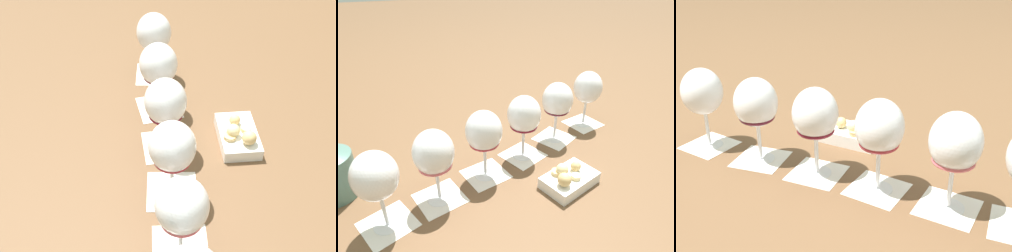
{
  "view_description": "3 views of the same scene",
  "coord_description": "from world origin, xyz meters",
  "views": [
    {
      "loc": [
        -0.65,
        -0.18,
        0.75
      ],
      "look_at": [
        -0.0,
        -0.0,
        0.13
      ],
      "focal_mm": 45.0,
      "sensor_mm": 36.0,
      "label": 1
    },
    {
      "loc": [
        -0.24,
        -0.68,
        0.54
      ],
      "look_at": [
        -0.0,
        -0.0,
        0.13
      ],
      "focal_mm": 32.0,
      "sensor_mm": 36.0,
      "label": 2
    },
    {
      "loc": [
        -0.57,
        0.52,
        0.48
      ],
      "look_at": [
        -0.0,
        -0.0,
        0.13
      ],
      "focal_mm": 45.0,
      "sensor_mm": 36.0,
      "label": 3
    }
  ],
  "objects": [
    {
      "name": "wine_glass_2",
      "position": [
        -0.07,
        -0.03,
        0.14
      ],
      "size": [
        0.1,
        0.1,
        0.2
      ],
      "color": "white",
      "rests_on": "tasting_card_2"
    },
    {
      "name": "wine_glass_5",
      "position": [
        0.35,
        0.14,
        0.14
      ],
      "size": [
        0.1,
        0.1,
        0.2
      ],
      "color": "white",
      "rests_on": "tasting_card_5"
    },
    {
      "name": "wine_glass_1",
      "position": [
        -0.21,
        -0.08,
        0.14
      ],
      "size": [
        0.1,
        0.1,
        0.2
      ],
      "color": "white",
      "rests_on": "tasting_card_1"
    },
    {
      "name": "tasting_card_3",
      "position": [
        0.06,
        0.02,
        0.0
      ],
      "size": [
        0.15,
        0.15,
        0.0
      ],
      "color": "silver",
      "rests_on": "ground_plane"
    },
    {
      "name": "tasting_card_0",
      "position": [
        -0.33,
        -0.13,
        0.0
      ],
      "size": [
        0.15,
        0.15,
        0.0
      ],
      "color": "silver",
      "rests_on": "ground_plane"
    },
    {
      "name": "wine_glass_3",
      "position": [
        0.06,
        0.02,
        0.14
      ],
      "size": [
        0.1,
        0.1,
        0.2
      ],
      "color": "white",
      "rests_on": "tasting_card_3"
    },
    {
      "name": "wine_glass_4",
      "position": [
        0.2,
        0.08,
        0.14
      ],
      "size": [
        0.1,
        0.1,
        0.2
      ],
      "color": "white",
      "rests_on": "tasting_card_4"
    },
    {
      "name": "ground_plane",
      "position": [
        0.0,
        0.0,
        0.0
      ],
      "size": [
        8.0,
        8.0,
        0.0
      ],
      "primitive_type": "plane",
      "color": "brown"
    },
    {
      "name": "tasting_card_1",
      "position": [
        -0.21,
        -0.08,
        0.0
      ],
      "size": [
        0.14,
        0.14,
        0.0
      ],
      "color": "silver",
      "rests_on": "ground_plane"
    },
    {
      "name": "tasting_card_5",
      "position": [
        0.35,
        0.14,
        0.0
      ],
      "size": [
        0.14,
        0.14,
        0.0
      ],
      "color": "silver",
      "rests_on": "ground_plane"
    },
    {
      "name": "snack_dish",
      "position": [
        0.13,
        -0.15,
        0.02
      ],
      "size": [
        0.17,
        0.14,
        0.07
      ],
      "color": "white",
      "rests_on": "ground_plane"
    },
    {
      "name": "wine_glass_0",
      "position": [
        -0.33,
        -0.13,
        0.14
      ],
      "size": [
        0.1,
        0.1,
        0.2
      ],
      "color": "white",
      "rests_on": "tasting_card_0"
    },
    {
      "name": "tasting_card_4",
      "position": [
        0.2,
        0.08,
        0.0
      ],
      "size": [
        0.15,
        0.15,
        0.0
      ],
      "color": "silver",
      "rests_on": "ground_plane"
    },
    {
      "name": "tasting_card_2",
      "position": [
        -0.07,
        -0.03,
        0.0
      ],
      "size": [
        0.14,
        0.14,
        0.0
      ],
      "color": "silver",
      "rests_on": "ground_plane"
    }
  ]
}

